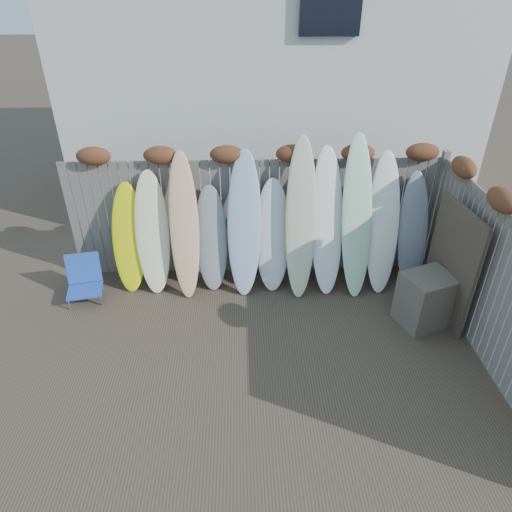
{
  "coord_description": "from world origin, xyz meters",
  "views": [
    {
      "loc": [
        -0.2,
        -4.32,
        4.42
      ],
      "look_at": [
        0.0,
        1.2,
        1.0
      ],
      "focal_mm": 32.0,
      "sensor_mm": 36.0,
      "label": 1
    }
  ],
  "objects_px": {
    "beach_chair": "(84,279)",
    "wooden_crate": "(426,299)",
    "lattice_panel": "(451,265)",
    "surfboard_0": "(129,238)"
  },
  "relations": [
    {
      "from": "beach_chair",
      "to": "wooden_crate",
      "type": "bearing_deg",
      "value": -9.05
    },
    {
      "from": "beach_chair",
      "to": "wooden_crate",
      "type": "height_order",
      "value": "wooden_crate"
    },
    {
      "from": "beach_chair",
      "to": "lattice_panel",
      "type": "height_order",
      "value": "lattice_panel"
    },
    {
      "from": "wooden_crate",
      "to": "lattice_panel",
      "type": "xyz_separation_m",
      "value": [
        0.33,
        0.15,
        0.49
      ]
    },
    {
      "from": "beach_chair",
      "to": "lattice_panel",
      "type": "relative_size",
      "value": 0.39
    },
    {
      "from": "surfboard_0",
      "to": "wooden_crate",
      "type": "bearing_deg",
      "value": -12.2
    },
    {
      "from": "lattice_panel",
      "to": "surfboard_0",
      "type": "distance_m",
      "value": 4.88
    },
    {
      "from": "wooden_crate",
      "to": "surfboard_0",
      "type": "relative_size",
      "value": 0.45
    },
    {
      "from": "beach_chair",
      "to": "lattice_panel",
      "type": "distance_m",
      "value": 5.55
    },
    {
      "from": "wooden_crate",
      "to": "lattice_panel",
      "type": "distance_m",
      "value": 0.61
    }
  ]
}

